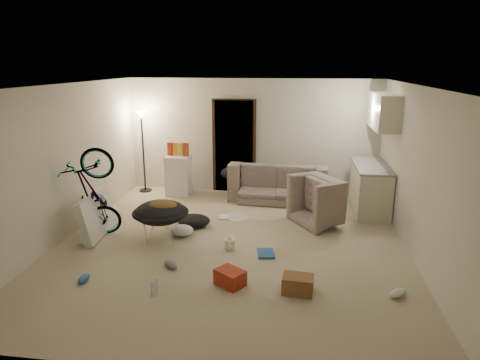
# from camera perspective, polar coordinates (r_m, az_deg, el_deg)

# --- Properties ---
(floor) EXTENTS (5.50, 6.00, 0.02)m
(floor) POSITION_cam_1_polar(r_m,az_deg,el_deg) (6.97, -1.14, -8.59)
(floor) COLOR tan
(floor) RESTS_ON ground
(ceiling) EXTENTS (5.50, 6.00, 0.02)m
(ceiling) POSITION_cam_1_polar(r_m,az_deg,el_deg) (6.37, -1.26, 12.59)
(ceiling) COLOR white
(ceiling) RESTS_ON wall_back
(wall_back) EXTENTS (5.50, 0.02, 2.50)m
(wall_back) POSITION_cam_1_polar(r_m,az_deg,el_deg) (9.48, 1.67, 5.84)
(wall_back) COLOR beige
(wall_back) RESTS_ON floor
(wall_front) EXTENTS (5.50, 0.02, 2.50)m
(wall_front) POSITION_cam_1_polar(r_m,az_deg,el_deg) (3.77, -8.48, -9.41)
(wall_front) COLOR beige
(wall_front) RESTS_ON floor
(wall_left) EXTENTS (0.02, 6.00, 2.50)m
(wall_left) POSITION_cam_1_polar(r_m,az_deg,el_deg) (7.49, -22.54, 2.10)
(wall_left) COLOR beige
(wall_left) RESTS_ON floor
(wall_right) EXTENTS (0.02, 6.00, 2.50)m
(wall_right) POSITION_cam_1_polar(r_m,az_deg,el_deg) (6.71, 22.76, 0.63)
(wall_right) COLOR beige
(wall_right) RESTS_ON floor
(doorway) EXTENTS (0.85, 0.10, 2.04)m
(doorway) POSITION_cam_1_polar(r_m,az_deg,el_deg) (9.53, -0.77, 4.50)
(doorway) COLOR black
(doorway) RESTS_ON floor
(door_trim) EXTENTS (0.97, 0.04, 2.10)m
(door_trim) POSITION_cam_1_polar(r_m,az_deg,el_deg) (9.51, -0.79, 4.46)
(door_trim) COLOR #341E12
(door_trim) RESTS_ON floor
(floor_lamp) EXTENTS (0.28, 0.28, 1.81)m
(floor_lamp) POSITION_cam_1_polar(r_m,az_deg,el_deg) (9.68, -12.91, 6.00)
(floor_lamp) COLOR black
(floor_lamp) RESTS_ON floor
(kitchen_counter) EXTENTS (0.60, 1.50, 0.88)m
(kitchen_counter) POSITION_cam_1_polar(r_m,az_deg,el_deg) (8.74, 16.93, -1.11)
(kitchen_counter) COLOR beige
(kitchen_counter) RESTS_ON floor
(counter_top) EXTENTS (0.64, 1.54, 0.04)m
(counter_top) POSITION_cam_1_polar(r_m,az_deg,el_deg) (8.62, 17.16, 1.82)
(counter_top) COLOR gray
(counter_top) RESTS_ON kitchen_counter
(kitchen_uppers) EXTENTS (0.38, 1.40, 0.65)m
(kitchen_uppers) POSITION_cam_1_polar(r_m,az_deg,el_deg) (8.48, 18.60, 8.70)
(kitchen_uppers) COLOR beige
(kitchen_uppers) RESTS_ON wall_right
(sofa) EXTENTS (2.07, 0.91, 0.59)m
(sofa) POSITION_cam_1_polar(r_m,az_deg,el_deg) (9.10, 5.11, -0.78)
(sofa) COLOR #363D36
(sofa) RESTS_ON floor
(armchair) EXTENTS (1.25, 1.29, 0.64)m
(armchair) POSITION_cam_1_polar(r_m,az_deg,el_deg) (7.97, 11.94, -3.26)
(armchair) COLOR #363D36
(armchair) RESTS_ON floor
(bicycle) EXTENTS (1.66, 0.94, 0.91)m
(bicycle) POSITION_cam_1_polar(r_m,az_deg,el_deg) (7.51, -18.81, -4.19)
(bicycle) COLOR black
(bicycle) RESTS_ON floor
(book_asset) EXTENTS (0.24, 0.20, 0.02)m
(book_asset) POSITION_cam_1_polar(r_m,az_deg,el_deg) (5.63, -11.69, -14.97)
(book_asset) COLOR #9D2C17
(book_asset) RESTS_ON floor
(mini_fridge) EXTENTS (0.52, 0.52, 0.86)m
(mini_fridge) POSITION_cam_1_polar(r_m,az_deg,el_deg) (9.51, -8.19, 0.68)
(mini_fridge) COLOR white
(mini_fridge) RESTS_ON floor
(snack_box_0) EXTENTS (0.11, 0.08, 0.30)m
(snack_box_0) POSITION_cam_1_polar(r_m,az_deg,el_deg) (9.43, -9.32, 4.05)
(snack_box_0) COLOR #9D2C17
(snack_box_0) RESTS_ON mini_fridge
(snack_box_1) EXTENTS (0.11, 0.09, 0.30)m
(snack_box_1) POSITION_cam_1_polar(r_m,az_deg,el_deg) (9.40, -8.62, 4.04)
(snack_box_1) COLOR orange
(snack_box_1) RESTS_ON mini_fridge
(snack_box_2) EXTENTS (0.11, 0.08, 0.30)m
(snack_box_2) POSITION_cam_1_polar(r_m,az_deg,el_deg) (9.37, -7.91, 4.03)
(snack_box_2) COLOR gold
(snack_box_2) RESTS_ON mini_fridge
(snack_box_3) EXTENTS (0.11, 0.09, 0.30)m
(snack_box_3) POSITION_cam_1_polar(r_m,az_deg,el_deg) (9.34, -7.20, 4.02)
(snack_box_3) COLOR #9D2C17
(snack_box_3) RESTS_ON mini_fridge
(saucer_chair) EXTENTS (0.91, 0.91, 0.65)m
(saucer_chair) POSITION_cam_1_polar(r_m,az_deg,el_deg) (7.11, -10.52, -4.91)
(saucer_chair) COLOR silver
(saucer_chair) RESTS_ON floor
(hoodie) EXTENTS (0.56, 0.50, 0.22)m
(hoodie) POSITION_cam_1_polar(r_m,az_deg,el_deg) (7.00, -10.29, -3.52)
(hoodie) COLOR brown
(hoodie) RESTS_ON saucer_chair
(sofa_drape) EXTENTS (0.61, 0.53, 0.28)m
(sofa_drape) POSITION_cam_1_polar(r_m,az_deg,el_deg) (9.13, -0.82, 0.91)
(sofa_drape) COLOR black
(sofa_drape) RESTS_ON sofa
(tv_box) EXTENTS (0.35, 1.10, 0.72)m
(tv_box) POSITION_cam_1_polar(r_m,az_deg,el_deg) (7.56, -18.63, -4.48)
(tv_box) COLOR silver
(tv_box) RESTS_ON floor
(drink_case_a) EXTENTS (0.41, 0.31, 0.22)m
(drink_case_a) POSITION_cam_1_polar(r_m,az_deg,el_deg) (5.62, 7.72, -13.60)
(drink_case_a) COLOR brown
(drink_case_a) RESTS_ON floor
(drink_case_b) EXTENTS (0.45, 0.43, 0.21)m
(drink_case_b) POSITION_cam_1_polar(r_m,az_deg,el_deg) (5.73, -1.33, -12.87)
(drink_case_b) COLOR #9D2C17
(drink_case_b) RESTS_ON floor
(juicer) EXTENTS (0.16, 0.16, 0.24)m
(juicer) POSITION_cam_1_polar(r_m,az_deg,el_deg) (6.73, -1.36, -8.48)
(juicer) COLOR silver
(juicer) RESTS_ON floor
(newspaper) EXTENTS (0.63, 0.63, 0.01)m
(newspaper) POSITION_cam_1_polar(r_m,az_deg,el_deg) (8.11, -0.60, -4.95)
(newspaper) COLOR #B6B2A8
(newspaper) RESTS_ON floor
(book_blue) EXTENTS (0.30, 0.37, 0.03)m
(book_blue) POSITION_cam_1_polar(r_m,az_deg,el_deg) (6.61, 3.45, -9.75)
(book_blue) COLOR #294F95
(book_blue) RESTS_ON floor
(book_white) EXTENTS (0.20, 0.25, 0.02)m
(book_white) POSITION_cam_1_polar(r_m,az_deg,el_deg) (8.08, -2.22, -4.96)
(book_white) COLOR silver
(book_white) RESTS_ON floor
(shoe_1) EXTENTS (0.28, 0.29, 0.11)m
(shoe_1) POSITION_cam_1_polar(r_m,az_deg,el_deg) (8.07, -7.87, -4.83)
(shoe_1) COLOR slate
(shoe_1) RESTS_ON floor
(shoe_2) EXTENTS (0.11, 0.26, 0.09)m
(shoe_2) POSITION_cam_1_polar(r_m,az_deg,el_deg) (6.20, -20.09, -12.21)
(shoe_2) COLOR #294F95
(shoe_2) RESTS_ON floor
(shoe_3) EXTENTS (0.29, 0.28, 0.11)m
(shoe_3) POSITION_cam_1_polar(r_m,az_deg,el_deg) (6.27, -9.21, -11.03)
(shoe_3) COLOR slate
(shoe_3) RESTS_ON floor
(shoe_4) EXTENTS (0.29, 0.27, 0.11)m
(shoe_4) POSITION_cam_1_polar(r_m,az_deg,el_deg) (5.84, 20.26, -13.95)
(shoe_4) COLOR white
(shoe_4) RESTS_ON floor
(clothes_lump_a) EXTENTS (0.63, 0.55, 0.19)m
(clothes_lump_a) POSITION_cam_1_polar(r_m,az_deg,el_deg) (7.72, -6.20, -5.39)
(clothes_lump_a) COLOR black
(clothes_lump_a) RESTS_ON floor
(clothes_lump_c) EXTENTS (0.59, 0.59, 0.14)m
(clothes_lump_c) POSITION_cam_1_polar(r_m,az_deg,el_deg) (7.38, -7.76, -6.65)
(clothes_lump_c) COLOR silver
(clothes_lump_c) RESTS_ON floor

